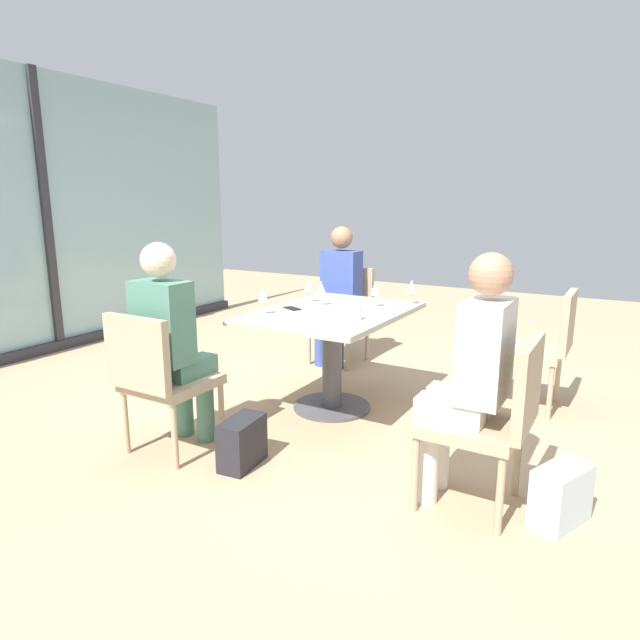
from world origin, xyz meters
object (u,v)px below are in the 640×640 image
chair_front_left (492,413)px  handbag_0 (561,495)px  chair_far_right (344,308)px  wine_glass_3 (321,288)px  person_far_left (171,337)px  wine_glass_0 (309,285)px  person_far_right (338,289)px  person_front_left (472,369)px  wine_glass_4 (375,289)px  handbag_1 (242,442)px  wine_glass_2 (263,295)px  cell_phone_on_table (292,308)px  chair_far_left (159,375)px  coffee_cup (356,313)px  wine_glass_1 (412,287)px  dining_table_main (332,335)px  chair_front_right (543,342)px

chair_front_left → handbag_0: chair_front_left is taller
chair_far_right → wine_glass_3: size_ratio=4.70×
person_far_left → wine_glass_0: (1.23, -0.20, 0.16)m
person_far_right → wine_glass_3: bearing=-159.0°
handbag_0 → person_front_left: bearing=118.9°
wine_glass_4 → handbag_1: 1.50m
wine_glass_2 → cell_phone_on_table: bearing=-14.5°
person_far_left → wine_glass_3: (1.16, -0.35, 0.16)m
cell_phone_on_table → handbag_1: 1.13m
wine_glass_4 → cell_phone_on_table: 0.61m
wine_glass_2 → wine_glass_4: size_ratio=1.00×
person_far_left → wine_glass_0: size_ratio=6.81×
chair_far_left → wine_glass_2: 0.89m
wine_glass_4 → coffee_cup: bearing=-170.5°
chair_far_right → wine_glass_1: (-0.65, -0.91, 0.37)m
person_front_left → wine_glass_2: size_ratio=6.81×
wine_glass_0 → handbag_0: (-0.91, -1.94, -0.72)m
cell_phone_on_table → wine_glass_2: bearing=-169.7°
wine_glass_0 → wine_glass_3: size_ratio=1.00×
dining_table_main → chair_far_right: size_ratio=1.45×
wine_glass_1 → coffee_cup: size_ratio=2.06×
person_far_left → coffee_cup: size_ratio=14.00×
person_far_right → wine_glass_4: bearing=-137.0°
person_front_left → person_far_left: size_ratio=1.00×
chair_front_left → chair_front_right: (1.54, 0.00, 0.00)m
chair_far_right → wine_glass_1: 1.17m
person_front_left → wine_glass_0: bearing=57.3°
person_front_left → handbag_0: size_ratio=4.20×
chair_far_right → handbag_1: (-2.17, -0.50, -0.36)m
wine_glass_4 → wine_glass_3: bearing=111.9°
chair_front_left → wine_glass_2: size_ratio=4.70×
chair_front_left → dining_table_main: bearing=59.3°
wine_glass_1 → wine_glass_2: bearing=139.2°
person_far_right → wine_glass_1: 1.07m
person_far_left → chair_far_right: bearing=0.0°
dining_table_main → coffee_cup: size_ratio=13.99×
chair_far_right → handbag_1: bearing=-167.1°
wine_glass_1 → wine_glass_2: same height
dining_table_main → person_far_right: bearing=26.3°
chair_far_right → wine_glass_0: wine_glass_0 is taller
coffee_cup → chair_front_right: bearing=-46.5°
person_far_left → handbag_0: size_ratio=4.20×
dining_table_main → handbag_0: bearing=-113.9°
wine_glass_1 → wine_glass_3: bearing=124.2°
chair_front_right → wine_glass_2: bearing=124.4°
wine_glass_2 → dining_table_main: bearing=-44.0°
wine_glass_2 → cell_phone_on_table: (0.26, -0.07, -0.13)m
chair_far_left → person_far_right: person_far_right is taller
wine_glass_1 → cell_phone_on_table: (-0.59, 0.67, -0.13)m
wine_glass_0 → handbag_1: wine_glass_0 is taller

